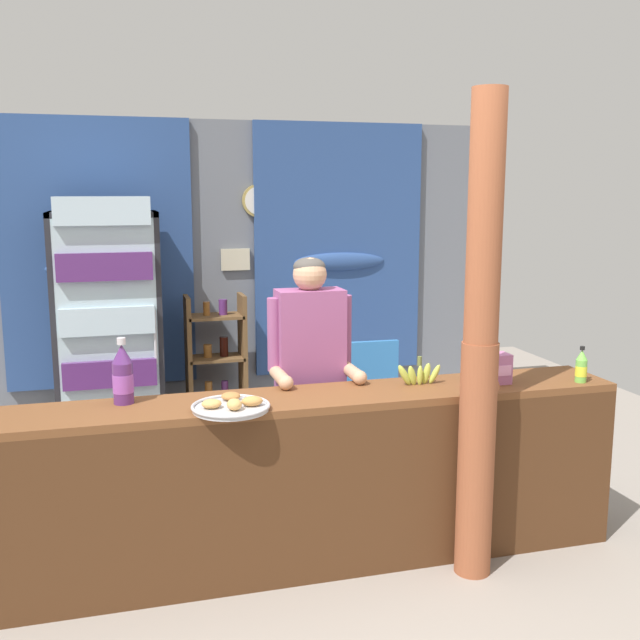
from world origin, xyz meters
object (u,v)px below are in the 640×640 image
Objects in this scene: stall_counter at (327,469)px; snack_box_wafer at (489,369)px; soda_bottle_lime_soda at (581,367)px; pastry_tray at (231,406)px; soda_bottle_grape_soda at (123,376)px; banana_bunch at (419,374)px; shopkeeper at (310,363)px; bottle_shelf_rack at (216,362)px; drink_fridge at (108,314)px; plastic_lawn_chair at (366,385)px; timber_post at (480,353)px.

stall_counter is 1.04m from snack_box_wafer.
snack_box_wafer is at bearing 167.74° from soda_bottle_lime_soda.
soda_bottle_lime_soda is 1.94m from pastry_tray.
soda_bottle_grape_soda reaches higher than soda_bottle_lime_soda.
soda_bottle_grape_soda is 1.56m from banana_bunch.
shopkeeper is 0.62m from banana_bunch.
stall_counter is at bearing -164.18° from banana_bunch.
shopkeeper is 4.82× the size of soda_bottle_grape_soda.
bottle_shelf_rack is at bearing 98.67° from shopkeeper.
drink_fridge is 8.44× the size of snack_box_wafer.
pastry_tray is (-1.94, -0.01, -0.06)m from soda_bottle_lime_soda.
bottle_shelf_rack is at bearing 95.76° from stall_counter.
bottle_shelf_rack is 2.99m from soda_bottle_lime_soda.
plastic_lawn_chair is (0.82, 1.76, -0.07)m from stall_counter.
drink_fridge is at bearing 92.22° from soda_bottle_grape_soda.
banana_bunch is (1.63, -2.09, -0.07)m from drink_fridge.
drink_fridge reaches higher than stall_counter.
pastry_tray is (-0.49, -0.04, 0.39)m from stall_counter.
bottle_shelf_rack is 5.00× the size of snack_box_wafer.
soda_bottle_grape_soda is (-1.72, 0.43, -0.11)m from timber_post.
bottle_shelf_rack reaches higher than plastic_lawn_chair.
banana_bunch is (0.56, 0.16, 0.42)m from stall_counter.
soda_bottle_lime_soda reaches higher than snack_box_wafer.
timber_post is 1.53× the size of shopkeeper.
stall_counter is 0.67m from shopkeeper.
pastry_tray is at bearing -134.37° from shopkeeper.
shopkeeper is at bearing 45.63° from pastry_tray.
bottle_shelf_rack is at bearing 71.12° from soda_bottle_grape_soda.
snack_box_wafer is 0.60× the size of pastry_tray.
stall_counter is 12.15× the size of banana_bunch.
plastic_lawn_chair is at bearing 65.05° from stall_counter.
plastic_lawn_chair is 1.56m from shopkeeper.
soda_bottle_lime_soda reaches higher than pastry_tray.
bottle_shelf_rack is 0.71× the size of shopkeeper.
bottle_shelf_rack reaches higher than pastry_tray.
drink_fridge reaches higher than soda_bottle_grape_soda.
banana_bunch is at bearing -99.08° from plastic_lawn_chair.
bottle_shelf_rack is (-0.97, 2.62, -0.57)m from timber_post.
timber_post is at bearing -126.04° from snack_box_wafer.
bottle_shelf_rack is 4.30× the size of banana_bunch.
timber_post reaches higher than plastic_lawn_chair.
soda_bottle_grape_soda is at bearing 165.80° from timber_post.
stall_counter is at bearing 163.21° from timber_post.
shopkeeper is (-0.68, 0.73, -0.17)m from timber_post.
shopkeeper is 1.08m from soda_bottle_grape_soda.
drink_fridge is (-1.07, 2.25, 0.49)m from stall_counter.
timber_post is at bearing -69.71° from bottle_shelf_rack.
timber_post is 2.09m from plastic_lawn_chair.
drink_fridge is 2.96m from snack_box_wafer.
stall_counter is at bearing -64.60° from drink_fridge.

